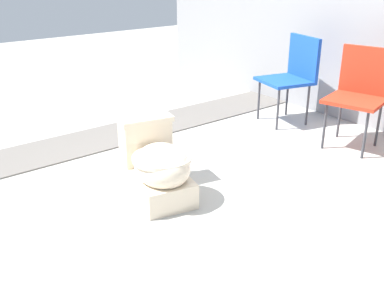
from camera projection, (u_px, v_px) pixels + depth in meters
name	position (u px, v px, depth m)	size (l,w,h in m)	color
ground_plane	(147.00, 199.00, 3.04)	(14.00, 14.00, 0.00)	#A8A59E
gravel_strip	(124.00, 133.00, 4.19)	(0.56, 8.00, 0.01)	#605B56
toilet	(157.00, 166.00, 3.01)	(0.69, 0.50, 0.52)	beige
folding_chair_left	(294.00, 70.00, 4.33)	(0.54, 0.54, 0.83)	#1947B2
folding_chair_middle	(361.00, 87.00, 3.76)	(0.53, 0.53, 0.83)	red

